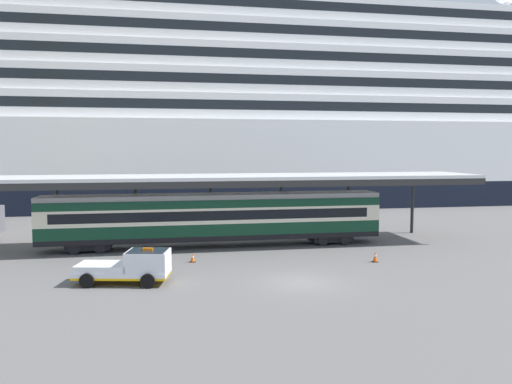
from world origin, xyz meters
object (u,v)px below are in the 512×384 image
Objects in this scene: train_carriage at (214,217)px; service_truck at (132,266)px; traffic_cone_mid at (375,256)px; cruise_ship at (291,117)px; traffic_cone_near at (193,258)px.

service_truck is at bearing -119.71° from train_carriage.
service_truck is 15.92m from traffic_cone_mid.
cruise_ship is 164.04× the size of traffic_cone_mid.
traffic_cone_near is (3.67, 4.77, -0.70)m from service_truck.
traffic_cone_near is at bearing 52.40° from service_truck.
cruise_ship is 44.43m from traffic_cone_mid.
train_carriage is at bearing -113.14° from cruise_ship.
cruise_ship is 39.59m from train_carriage.
service_truck is at bearing -170.56° from traffic_cone_mid.
service_truck is 6.06m from traffic_cone_near.
train_carriage is 11.46m from service_truck.
cruise_ship is 45.41m from traffic_cone_near.
traffic_cone_mid is (-5.00, -42.49, -12.02)m from cruise_ship.
train_carriage is (-15.05, -35.21, -10.08)m from cruise_ship.
cruise_ship is 209.26× the size of traffic_cone_near.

